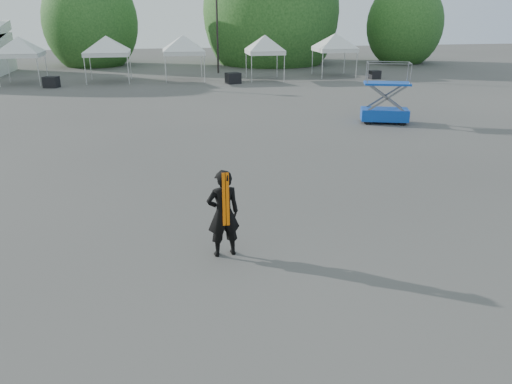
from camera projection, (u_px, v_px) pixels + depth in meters
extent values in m
plane|color=#474442|center=(239.00, 235.00, 12.38)|extent=(120.00, 120.00, 0.00)
cylinder|color=black|center=(217.00, 14.00, 40.72)|extent=(0.16, 0.16, 9.50)
cylinder|color=#382314|center=(94.00, 53.00, 47.51)|extent=(0.36, 0.36, 2.27)
ellipsoid|color=#1B4517|center=(91.00, 22.00, 46.53)|extent=(4.16, 4.16, 4.78)
cylinder|color=#382314|center=(271.00, 49.00, 49.35)|extent=(0.36, 0.36, 2.80)
ellipsoid|color=#1B4517|center=(271.00, 12.00, 48.15)|extent=(5.12, 5.12, 5.89)
cylinder|color=#382314|center=(402.00, 52.00, 49.81)|extent=(0.36, 0.36, 2.10)
ellipsoid|color=#1B4517|center=(405.00, 25.00, 48.91)|extent=(3.84, 3.84, 4.42)
cylinder|color=silver|center=(38.00, 72.00, 35.18)|extent=(0.06, 0.06, 2.00)
cylinder|color=silver|center=(8.00, 68.00, 37.21)|extent=(0.06, 0.06, 2.00)
cylinder|color=silver|center=(46.00, 67.00, 37.67)|extent=(0.06, 0.06, 2.00)
cube|color=silver|center=(21.00, 54.00, 35.82)|extent=(2.90, 2.90, 0.30)
pyramid|color=silver|center=(18.00, 36.00, 35.38)|extent=(4.10, 4.10, 1.10)
cylinder|color=silver|center=(85.00, 71.00, 35.44)|extent=(0.06, 0.06, 2.00)
cylinder|color=silver|center=(128.00, 70.00, 35.94)|extent=(0.06, 0.06, 2.00)
cylinder|color=silver|center=(91.00, 67.00, 38.19)|extent=(0.06, 0.06, 2.00)
cylinder|color=silver|center=(130.00, 66.00, 38.69)|extent=(0.06, 0.06, 2.00)
cube|color=silver|center=(107.00, 53.00, 36.69)|extent=(3.19, 3.19, 0.30)
pyramid|color=silver|center=(106.00, 36.00, 36.25)|extent=(4.51, 4.51, 1.10)
cylinder|color=silver|center=(166.00, 69.00, 36.48)|extent=(0.06, 0.06, 2.00)
cylinder|color=silver|center=(204.00, 69.00, 36.96)|extent=(0.06, 0.06, 2.00)
cylinder|color=silver|center=(165.00, 65.00, 39.09)|extent=(0.06, 0.06, 2.00)
cylinder|color=silver|center=(201.00, 64.00, 39.57)|extent=(0.06, 0.06, 2.00)
cube|color=silver|center=(184.00, 52.00, 37.65)|extent=(3.04, 3.04, 0.30)
pyramid|color=silver|center=(183.00, 35.00, 37.21)|extent=(4.29, 4.29, 1.10)
cylinder|color=silver|center=(252.00, 69.00, 36.77)|extent=(0.06, 0.06, 2.00)
cylinder|color=silver|center=(284.00, 68.00, 37.19)|extent=(0.06, 0.06, 2.00)
cylinder|color=silver|center=(246.00, 65.00, 39.05)|extent=(0.06, 0.06, 2.00)
cylinder|color=silver|center=(277.00, 65.00, 39.47)|extent=(0.06, 0.06, 2.00)
cube|color=silver|center=(265.00, 52.00, 37.74)|extent=(2.68, 2.68, 0.30)
pyramid|color=silver|center=(265.00, 35.00, 37.31)|extent=(3.79, 3.79, 1.10)
cylinder|color=silver|center=(322.00, 66.00, 38.82)|extent=(0.06, 0.06, 2.00)
cylinder|color=silver|center=(357.00, 65.00, 39.29)|extent=(0.06, 0.06, 2.00)
cylinder|color=silver|center=(312.00, 62.00, 41.40)|extent=(0.06, 0.06, 2.00)
cylinder|color=silver|center=(344.00, 61.00, 41.87)|extent=(0.06, 0.06, 2.00)
cube|color=silver|center=(335.00, 50.00, 39.97)|extent=(3.00, 3.00, 0.30)
pyramid|color=silver|center=(335.00, 33.00, 39.53)|extent=(4.25, 4.25, 1.10)
imported|color=black|center=(223.00, 213.00, 11.04)|extent=(0.80, 0.59, 2.03)
cube|color=#FF6A05|center=(224.00, 200.00, 10.71)|extent=(0.16, 0.03, 1.22)
cube|color=#0D55B4|center=(384.00, 114.00, 24.12)|extent=(2.45, 1.73, 0.56)
cube|color=#0D55B4|center=(387.00, 83.00, 23.60)|extent=(2.35, 1.66, 0.09)
cylinder|color=black|center=(367.00, 121.00, 23.87)|extent=(0.36, 0.23, 0.33)
cylinder|color=black|center=(403.00, 122.00, 23.67)|extent=(0.36, 0.23, 0.33)
cylinder|color=black|center=(366.00, 117.00, 24.73)|extent=(0.36, 0.23, 0.33)
cylinder|color=black|center=(400.00, 118.00, 24.53)|extent=(0.36, 0.23, 0.33)
cube|color=black|center=(51.00, 82.00, 34.72)|extent=(1.13, 0.97, 0.75)
cube|color=black|center=(233.00, 78.00, 36.53)|extent=(1.19, 1.05, 0.78)
cube|color=black|center=(375.00, 75.00, 38.96)|extent=(0.89, 0.73, 0.63)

